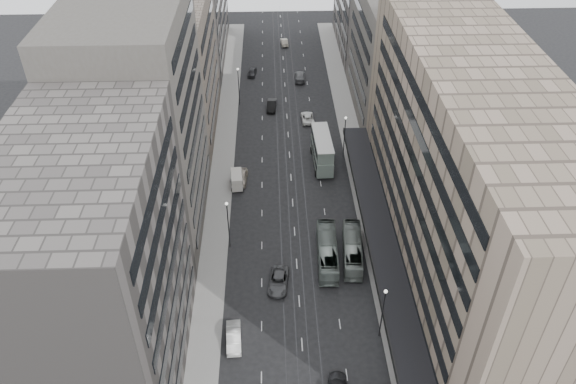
{
  "coord_description": "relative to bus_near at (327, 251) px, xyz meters",
  "views": [
    {
      "loc": [
        -3.24,
        -49.18,
        57.14
      ],
      "look_at": [
        -0.93,
        17.08,
        6.0
      ],
      "focal_mm": 35.0,
      "sensor_mm": 36.0,
      "label": 1
    }
  ],
  "objects": [
    {
      "name": "building_left_c",
      "position": [
        -25.9,
        37.28,
        10.89
      ],
      "size": [
        15.0,
        28.0,
        25.0
      ],
      "primitive_type": "cube",
      "color": "#675A50",
      "rests_on": "ground"
    },
    {
      "name": "sedan_2",
      "position": [
        -7.08,
        -4.74,
        -0.83
      ],
      "size": [
        3.3,
        5.88,
        1.55
      ],
      "primitive_type": "imported",
      "rotation": [
        0.0,
        0.0,
        -0.13
      ],
      "color": "#4C4D4F",
      "rests_on": "ground"
    },
    {
      "name": "ground",
      "position": [
        -4.4,
        -8.72,
        -1.61
      ],
      "size": [
        220.0,
        220.0,
        0.0
      ],
      "primitive_type": "plane",
      "color": "black",
      "rests_on": "ground"
    },
    {
      "name": "bus_near",
      "position": [
        0.0,
        0.0,
        0.0
      ],
      "size": [
        3.2,
        11.65,
        3.22
      ],
      "primitive_type": "imported",
      "rotation": [
        0.0,
        0.0,
        3.1
      ],
      "color": "gray",
      "rests_on": "ground"
    },
    {
      "name": "lamp_right_near",
      "position": [
        5.3,
        -13.72,
        3.6
      ],
      "size": [
        0.44,
        0.44,
        8.32
      ],
      "color": "#262628",
      "rests_on": "ground"
    },
    {
      "name": "lamp_left_far",
      "position": [
        -14.1,
        46.28,
        3.6
      ],
      "size": [
        0.44,
        0.44,
        8.32
      ],
      "color": "#262628",
      "rests_on": "ground"
    },
    {
      "name": "sedan_8",
      "position": [
        -11.72,
        60.18,
        -0.87
      ],
      "size": [
        2.31,
        4.5,
        1.47
      ],
      "primitive_type": "imported",
      "rotation": [
        0.0,
        0.0,
        -0.14
      ],
      "color": "#29292B",
      "rests_on": "ground"
    },
    {
      "name": "sidewalk_left",
      "position": [
        -16.4,
        28.78,
        -1.53
      ],
      "size": [
        4.0,
        125.0,
        0.15
      ],
      "primitive_type": "cube",
      "color": "gray",
      "rests_on": "ground"
    },
    {
      "name": "sidewalk_right",
      "position": [
        7.6,
        28.78,
        -1.53
      ],
      "size": [
        4.0,
        125.0,
        0.15
      ],
      "primitive_type": "cube",
      "color": "gray",
      "rests_on": "ground"
    },
    {
      "name": "lamp_left_near",
      "position": [
        -14.1,
        3.28,
        3.6
      ],
      "size": [
        0.44,
        0.44,
        8.32
      ],
      "color": "#262628",
      "rests_on": "ground"
    },
    {
      "name": "panel_van",
      "position": [
        -13.6,
        18.04,
        -0.2
      ],
      "size": [
        2.28,
        4.2,
        2.56
      ],
      "rotation": [
        0.0,
        0.0,
        0.08
      ],
      "color": "beige",
      "rests_on": "ground"
    },
    {
      "name": "sedan_9",
      "position": [
        -3.87,
        77.18,
        -0.85
      ],
      "size": [
        1.98,
        4.71,
        1.51
      ],
      "primitive_type": "imported",
      "rotation": [
        0.0,
        0.0,
        3.22
      ],
      "color": "#BFB49E",
      "rests_on": "ground"
    },
    {
      "name": "sedan_1",
      "position": [
        -12.8,
        -14.02,
        -0.78
      ],
      "size": [
        2.05,
        5.14,
        1.66
      ],
      "primitive_type": "imported",
      "rotation": [
        0.0,
        0.0,
        0.06
      ],
      "color": "silver",
      "rests_on": "ground"
    },
    {
      "name": "sedan_4",
      "position": [
        -12.89,
        19.46,
        -0.77
      ],
      "size": [
        2.36,
        5.04,
        1.67
      ],
      "primitive_type": "imported",
      "rotation": [
        0.0,
        0.0,
        -0.08
      ],
      "color": "#AA9D8D",
      "rests_on": "ground"
    },
    {
      "name": "building_right_mid",
      "position": [
        17.1,
        43.28,
        10.39
      ],
      "size": [
        15.0,
        28.0,
        24.0
      ],
      "primitive_type": "cube",
      "color": "#4A4640",
      "rests_on": "ground"
    },
    {
      "name": "building_left_b",
      "position": [
        -25.9,
        10.28,
        15.39
      ],
      "size": [
        15.0,
        26.0,
        34.0
      ],
      "primitive_type": "cube",
      "color": "#4A4640",
      "rests_on": "ground"
    },
    {
      "name": "sedan_5",
      "position": [
        -7.44,
        44.33,
        -0.77
      ],
      "size": [
        2.08,
        5.16,
        1.67
      ],
      "primitive_type": "imported",
      "rotation": [
        0.0,
        0.0,
        -0.06
      ],
      "color": "black",
      "rests_on": "ground"
    },
    {
      "name": "double_decker",
      "position": [
        1.2,
        24.12,
        1.42
      ],
      "size": [
        3.5,
        10.38,
        5.62
      ],
      "rotation": [
        0.0,
        0.0,
        0.04
      ],
      "color": "slate",
      "rests_on": "ground"
    },
    {
      "name": "building_left_d",
      "position": [
        -25.9,
        70.28,
        12.39
      ],
      "size": [
        15.0,
        38.0,
        28.0
      ],
      "primitive_type": "cube",
      "color": "#635D59",
      "rests_on": "ground"
    },
    {
      "name": "sedan_6",
      "position": [
        -0.35,
        39.4,
        -0.89
      ],
      "size": [
        2.62,
        5.27,
        1.44
      ],
      "primitive_type": "imported",
      "rotation": [
        0.0,
        0.0,
        3.19
      ],
      "color": "white",
      "rests_on": "ground"
    },
    {
      "name": "sedan_7",
      "position": [
        -0.97,
        57.44,
        -0.76
      ],
      "size": [
        2.51,
        5.87,
        1.69
      ],
      "primitive_type": "imported",
      "rotation": [
        0.0,
        0.0,
        3.12
      ],
      "color": "#595A5C",
      "rests_on": "ground"
    },
    {
      "name": "lamp_right_far",
      "position": [
        5.3,
        26.28,
        3.6
      ],
      "size": [
        0.44,
        0.44,
        8.32
      ],
      "color": "#262628",
      "rests_on": "ground"
    },
    {
      "name": "department_store",
      "position": [
        17.06,
        -0.72,
        13.34
      ],
      "size": [
        19.2,
        60.0,
        30.0
      ],
      "color": "gray",
      "rests_on": "ground"
    },
    {
      "name": "bus_far",
      "position": [
        3.65,
        0.4,
        -0.1
      ],
      "size": [
        3.54,
        11.04,
        3.02
      ],
      "primitive_type": "imported",
      "rotation": [
        0.0,
        0.0,
        3.05
      ],
      "color": "gray",
      "rests_on": "ground"
    },
    {
      "name": "building_left_a",
      "position": [
        -25.9,
        -16.72,
        13.39
      ],
      "size": [
        15.0,
        28.0,
        30.0
      ],
      "primitive_type": "cube",
      "color": "#635D59",
      "rests_on": "ground"
    }
  ]
}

